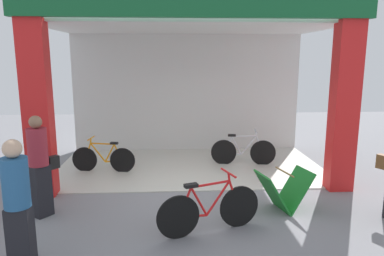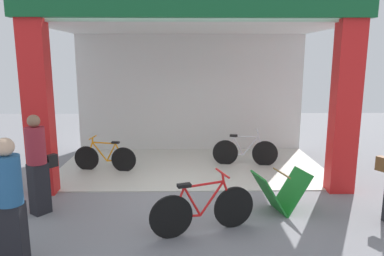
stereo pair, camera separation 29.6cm
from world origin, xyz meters
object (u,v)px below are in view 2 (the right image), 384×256
(sandwich_board_sign, at_px, (280,192))
(pedestrian_1, at_px, (10,201))
(bicycle_inside_0, at_px, (245,152))
(bicycle_inside_1, at_px, (105,158))
(pedestrian_0, at_px, (38,164))
(bicycle_parked_0, at_px, (203,209))

(sandwich_board_sign, distance_m, pedestrian_1, 4.23)
(bicycle_inside_0, bearing_deg, bicycle_inside_1, -173.26)
(bicycle_inside_0, xyz_separation_m, pedestrian_0, (-4.01, -2.76, 0.54))
(bicycle_inside_0, bearing_deg, bicycle_parked_0, -109.06)
(bicycle_parked_0, xyz_separation_m, pedestrian_0, (-2.80, 0.77, 0.52))
(bicycle_inside_0, distance_m, bicycle_inside_1, 3.43)
(bicycle_inside_1, bearing_deg, pedestrian_0, -104.46)
(bicycle_parked_0, height_order, sandwich_board_sign, bicycle_parked_0)
(bicycle_inside_1, xyz_separation_m, bicycle_parked_0, (2.19, -3.12, 0.04))
(bicycle_inside_0, distance_m, sandwich_board_sign, 2.78)
(bicycle_parked_0, distance_m, pedestrian_1, 2.68)
(bicycle_inside_1, height_order, pedestrian_0, pedestrian_0)
(bicycle_inside_1, distance_m, sandwich_board_sign, 4.30)
(bicycle_inside_0, xyz_separation_m, sandwich_board_sign, (0.17, -2.78, 0.00))
(pedestrian_0, height_order, pedestrian_1, pedestrian_0)
(bicycle_inside_0, relative_size, pedestrian_0, 0.93)
(bicycle_parked_0, relative_size, pedestrian_1, 0.95)
(bicycle_parked_0, distance_m, sandwich_board_sign, 1.58)
(bicycle_inside_0, distance_m, bicycle_parked_0, 3.73)
(bicycle_parked_0, height_order, pedestrian_1, pedestrian_1)
(pedestrian_0, bearing_deg, pedestrian_1, -79.32)
(bicycle_parked_0, distance_m, pedestrian_0, 2.95)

